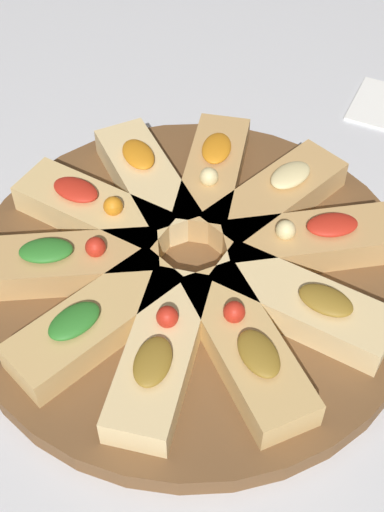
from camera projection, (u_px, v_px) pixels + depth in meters
The scene contains 12 objects.
ground_plane at pixel (192, 281), 0.68m from camera, with size 3.00×3.00×0.00m, color silver.
serving_board at pixel (192, 274), 0.68m from camera, with size 0.42×0.42×0.02m, color brown.
focaccia_slice_0 at pixel (303, 305), 0.62m from camera, with size 0.17×0.10×0.04m.
focaccia_slice_1 at pixel (309, 241), 0.67m from camera, with size 0.13×0.16×0.04m.
focaccia_slice_2 at pixel (274, 197), 0.71m from camera, with size 0.06×0.16×0.04m.
focaccia_slice_3 at pixel (213, 174), 0.73m from camera, with size 0.14×0.16×0.04m.
focaccia_slice_4 at pixel (146, 180), 0.72m from camera, with size 0.17×0.10×0.04m.
focaccia_slice_5 at pixel (94, 211), 0.69m from camera, with size 0.17×0.10×0.04m.
focaccia_slice_6 at pixel (71, 263), 0.65m from camera, with size 0.14×0.16×0.04m.
focaccia_slice_7 at pixel (96, 323), 0.61m from camera, with size 0.06×0.16×0.04m.
focaccia_slice_8 at pixel (160, 354), 0.58m from camera, with size 0.13×0.16×0.04m.
focaccia_slice_9 at pixel (246, 348), 0.59m from camera, with size 0.17×0.10×0.04m.
Camera 1 is at (-0.32, 0.29, 0.53)m, focal length 50.00 mm.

